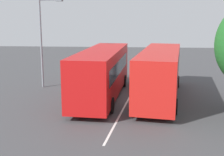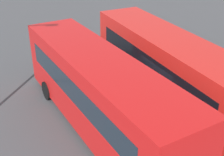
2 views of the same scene
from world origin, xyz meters
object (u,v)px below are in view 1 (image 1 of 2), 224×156
at_px(bus_far_left, 160,72).
at_px(pedestrian, 144,68).
at_px(bus_center_left, 102,72).
at_px(street_lamp, 43,37).

xyz_separation_m(bus_far_left, pedestrian, (6.86, 0.97, -0.86)).
distance_m(bus_far_left, pedestrian, 6.98).
bearing_deg(pedestrian, bus_center_left, 14.71).
distance_m(bus_center_left, street_lamp, 5.97).
height_order(bus_far_left, street_lamp, street_lamp).
height_order(bus_center_left, pedestrian, bus_center_left).
bearing_deg(street_lamp, bus_center_left, -3.39).
distance_m(bus_center_left, pedestrian, 7.63).
bearing_deg(street_lamp, pedestrian, 52.97).
relative_size(bus_far_left, street_lamp, 1.60).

